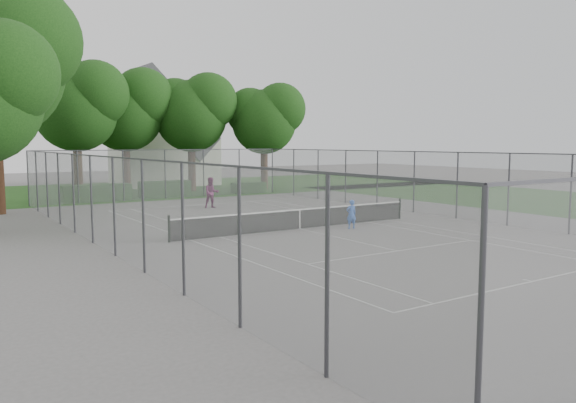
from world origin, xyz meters
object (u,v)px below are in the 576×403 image
tennis_net (300,218)px  house (164,139)px  girl_player (351,214)px  woman_player (211,193)px

tennis_net → house: size_ratio=1.18×
girl_player → tennis_net: bearing=-18.1°
house → tennis_net: bearing=-99.2°
tennis_net → woman_player: (0.25, 9.94, 0.43)m
house → woman_player: 20.60m
tennis_net → house: house is taller
house → girl_player: 31.27m
house → woman_player: bearing=-103.0°
house → girl_player: house is taller
tennis_net → girl_player: girl_player is taller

